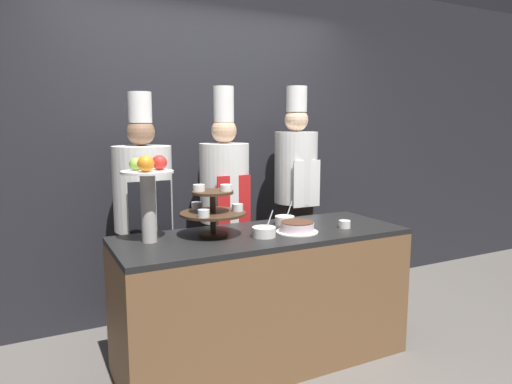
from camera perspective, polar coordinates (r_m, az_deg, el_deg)
The scene contains 11 objects.
wall_back at distance 3.79m, azimuth -6.45°, elevation 6.09°, with size 10.00×0.06×2.80m.
buffet_counter at distance 3.05m, azimuth 0.87°, elevation -13.04°, with size 1.87×0.69×0.87m.
tiered_stand at distance 2.83m, azimuth -5.42°, elevation -2.14°, with size 0.41×0.41×0.32m.
fruit_pedestal at distance 2.70m, azimuth -13.31°, elevation 0.57°, with size 0.30×0.30×0.51m.
cake_round at distance 2.93m, azimuth 5.16°, elevation -4.42°, with size 0.27×0.27×0.07m.
cup_white at distance 3.11m, azimuth 11.02°, elevation -3.98°, with size 0.08×0.08×0.05m.
serving_bowl_near at distance 2.81m, azimuth 1.00°, elevation -5.00°, with size 0.15×0.15×0.16m.
serving_bowl_far at distance 3.17m, azimuth 3.60°, elevation -3.53°, with size 0.13×0.13×0.16m.
chef_left at distance 3.30m, azimuth -13.86°, elevation -2.24°, with size 0.41×0.41×1.77m.
chef_center_left at distance 3.48m, azimuth -3.93°, elevation -1.16°, with size 0.37×0.37×1.83m.
chef_center_right at distance 3.76m, azimuth 4.98°, elevation 0.50°, with size 0.35×0.35×1.85m.
Camera 1 is at (-1.33, -2.17, 1.55)m, focal length 32.00 mm.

